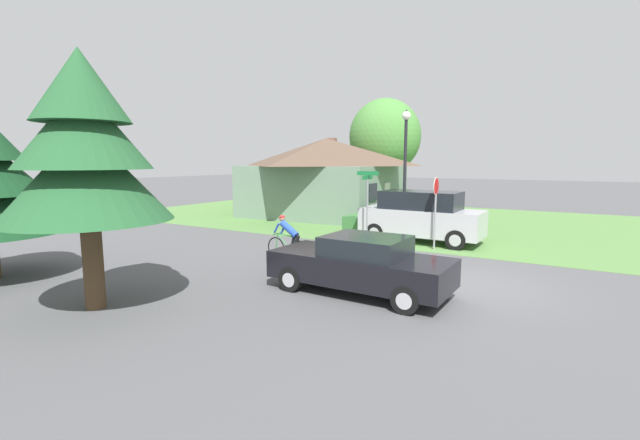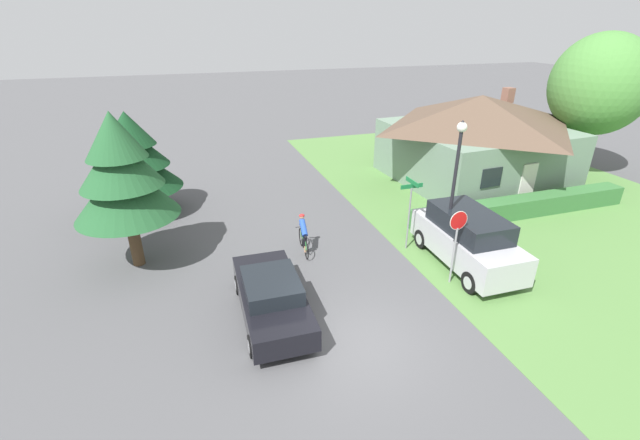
% 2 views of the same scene
% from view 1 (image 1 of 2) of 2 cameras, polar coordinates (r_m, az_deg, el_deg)
% --- Properties ---
extents(ground_plane, '(140.00, 140.00, 0.00)m').
position_cam_1_polar(ground_plane, '(11.86, 17.88, -8.23)').
color(ground_plane, '#515154').
extents(grass_verge_right, '(16.00, 36.00, 0.01)m').
position_cam_1_polar(grass_verge_right, '(23.84, 14.90, -0.13)').
color(grass_verge_right, '#568442').
rests_on(grass_verge_right, ground).
extents(cottage_house, '(9.36, 8.88, 4.72)m').
position_cam_1_polar(cottage_house, '(26.01, 0.79, 6.00)').
color(cottage_house, slate).
rests_on(cottage_house, ground).
extents(hedge_row, '(11.02, 0.90, 0.86)m').
position_cam_1_polar(hedge_row, '(23.19, 10.34, 0.85)').
color(hedge_row, '#387038').
rests_on(hedge_row, ground).
extents(sedan_left_lane, '(1.91, 4.45, 1.43)m').
position_cam_1_polar(sedan_left_lane, '(10.50, 5.47, -5.95)').
color(sedan_left_lane, black).
rests_on(sedan_left_lane, ground).
extents(cyclist, '(0.44, 1.79, 1.48)m').
position_cam_1_polar(cyclist, '(13.97, -4.22, -2.47)').
color(cyclist, black).
rests_on(cyclist, ground).
extents(parked_suv_right, '(2.02, 4.73, 2.04)m').
position_cam_1_polar(parked_suv_right, '(17.45, 13.32, 0.45)').
color(parked_suv_right, '#B7B7BC').
rests_on(parked_suv_right, ground).
extents(stop_sign, '(0.65, 0.07, 2.64)m').
position_cam_1_polar(stop_sign, '(16.00, 15.17, 2.64)').
color(stop_sign, gray).
rests_on(stop_sign, ground).
extents(street_lamp, '(0.34, 0.34, 5.17)m').
position_cam_1_polar(street_lamp, '(17.05, 11.30, 8.26)').
color(street_lamp, black).
rests_on(street_lamp, ground).
extents(street_name_sign, '(0.90, 0.90, 2.83)m').
position_cam_1_polar(street_name_sign, '(16.64, 6.34, 3.46)').
color(street_name_sign, gray).
rests_on(street_name_sign, ground).
extents(conifer_tall_near, '(3.46, 3.46, 5.53)m').
position_cam_1_polar(conifer_tall_near, '(10.34, -28.88, 8.30)').
color(conifer_tall_near, '#4C3823').
rests_on(conifer_tall_near, ground).
extents(deciduous_tree_right, '(5.08, 5.08, 7.63)m').
position_cam_1_polar(deciduous_tree_right, '(31.47, 8.65, 10.95)').
color(deciduous_tree_right, '#4C3823').
rests_on(deciduous_tree_right, ground).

